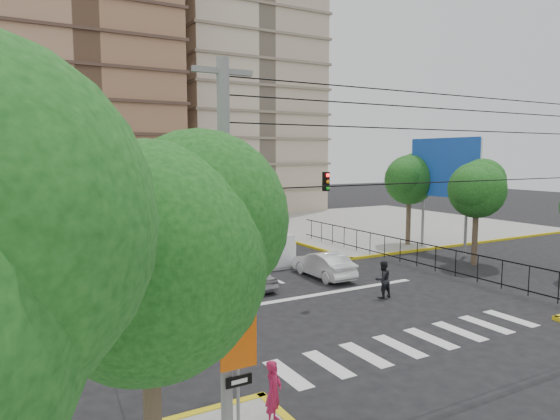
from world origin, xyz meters
TOP-DOWN VIEW (x-y plane):
  - ground at (0.00, 0.00)m, footprint 160.00×160.00m
  - sidewalk_ne at (20.00, 20.00)m, footprint 26.00×26.00m
  - crosswalk_stripes at (0.00, -6.00)m, footprint 12.00×2.40m
  - stop_line at (0.00, 1.20)m, footprint 13.00×0.40m
  - tower_beige at (14.00, 40.00)m, footprint 17.00×16.00m
  - park_fence at (9.00, 4.50)m, footprint 0.10×22.50m
  - billboard at (14.45, 6.00)m, footprint 0.36×6.20m
  - tree_sw_near at (-10.90, -9.99)m, footprint 5.63×4.60m
  - tree_park_a at (13.08, 2.01)m, footprint 4.41×3.60m
  - tree_park_c at (14.09, 9.01)m, footprint 4.65×3.80m
  - tree_tudor at (-11.90, 16.01)m, footprint 5.39×4.40m
  - traffic_light_nw at (-7.80, 7.80)m, footprint 0.28×0.22m
  - traffic_light_hanging at (0.00, -2.04)m, footprint 18.00×9.12m
  - utility_pole_sw at (-9.00, -9.00)m, footprint 1.40×0.28m
  - district_sign at (-8.80, -9.24)m, footprint 0.90×0.12m
  - van_right_lane at (1.62, 8.87)m, footprint 1.99×4.71m
  - van_left_lane at (-3.36, 18.74)m, footprint 2.10×4.66m
  - car_silver_front_left at (-2.00, 3.91)m, footprint 1.69×3.67m
  - car_white_front_right at (2.68, 4.05)m, footprint 1.65×4.61m
  - car_grey_mid_left at (-2.70, 8.41)m, footprint 2.69×4.69m
  - car_silver_rear_left at (-3.18, 13.70)m, footprint 2.45×5.27m
  - car_darkgrey_mid_right at (3.21, 16.15)m, footprint 1.83×3.89m
  - car_white_rear_right at (2.28, 20.78)m, footprint 2.03×4.62m
  - pedestrian_sw_corner at (-7.50, -8.55)m, footprint 0.71×0.68m
  - pedestrian_crosswalk at (2.89, -0.83)m, footprint 0.90×0.71m

SIDE VIEW (x-z plane):
  - ground at x=0.00m, z-range 0.00..0.00m
  - park_fence at x=9.00m, z-range -0.83..0.83m
  - crosswalk_stripes at x=0.00m, z-range 0.00..0.01m
  - stop_line at x=0.00m, z-range 0.00..0.01m
  - sidewalk_ne at x=20.00m, z-range 0.00..0.15m
  - car_silver_front_left at x=-2.00m, z-range 0.00..1.22m
  - car_grey_mid_left at x=-2.70m, z-range 0.00..1.23m
  - car_darkgrey_mid_right at x=3.21m, z-range 0.00..1.29m
  - car_white_rear_right at x=2.28m, z-range 0.00..1.48m
  - car_silver_rear_left at x=-3.18m, z-range 0.00..1.49m
  - car_white_front_right at x=2.68m, z-range 0.00..1.51m
  - pedestrian_crosswalk at x=2.89m, z-range 0.00..1.85m
  - pedestrian_sw_corner at x=-7.50m, z-range 0.15..1.80m
  - van_left_lane at x=-3.36m, z-range -0.03..2.02m
  - van_right_lane at x=1.62m, z-range -0.03..2.07m
  - district_sign at x=-8.80m, z-range 0.85..4.05m
  - traffic_light_nw at x=-7.80m, z-range 0.91..5.31m
  - utility_pole_sw at x=-9.00m, z-range 0.27..9.27m
  - tree_park_a at x=13.08m, z-range 1.60..8.42m
  - tree_tudor at x=-11.90m, z-range 1.50..8.93m
  - tree_sw_near at x=-10.90m, z-range 1.48..9.06m
  - tree_park_c at x=14.09m, z-range 1.71..8.96m
  - traffic_light_hanging at x=0.00m, z-range 5.44..6.36m
  - billboard at x=14.45m, z-range 1.95..10.05m
  - tower_beige at x=14.00m, z-range 0.00..48.00m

